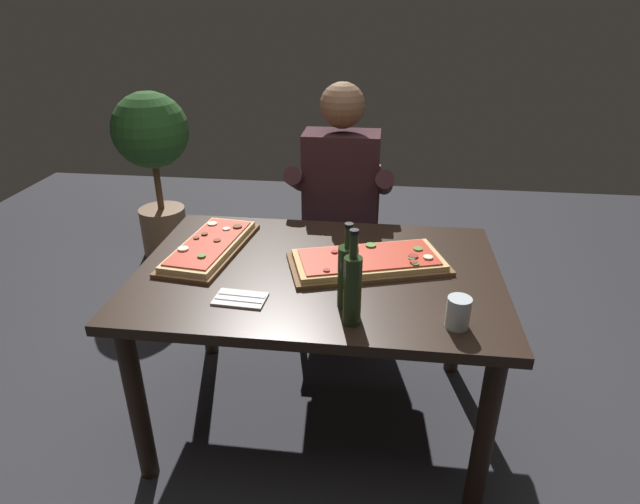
% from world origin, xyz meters
% --- Properties ---
extents(ground_plane, '(6.40, 6.40, 0.00)m').
position_xyz_m(ground_plane, '(0.00, 0.00, 0.00)').
color(ground_plane, '#2D2D33').
extents(dining_table, '(1.40, 0.96, 0.74)m').
position_xyz_m(dining_table, '(0.00, 0.00, 0.64)').
color(dining_table, black).
rests_on(dining_table, ground_plane).
extents(pizza_rectangular_front, '(0.67, 0.46, 0.05)m').
position_xyz_m(pizza_rectangular_front, '(0.19, 0.05, 0.76)').
color(pizza_rectangular_front, brown).
rests_on(pizza_rectangular_front, dining_table).
extents(pizza_rectangular_left, '(0.30, 0.58, 0.05)m').
position_xyz_m(pizza_rectangular_left, '(-0.47, 0.11, 0.76)').
color(pizza_rectangular_left, brown).
rests_on(pizza_rectangular_left, dining_table).
extents(wine_bottle_dark, '(0.07, 0.07, 0.30)m').
position_xyz_m(wine_bottle_dark, '(0.13, -0.25, 0.86)').
color(wine_bottle_dark, '#233819').
rests_on(wine_bottle_dark, dining_table).
extents(oil_bottle_amber, '(0.06, 0.06, 0.33)m').
position_xyz_m(oil_bottle_amber, '(0.15, -0.36, 0.87)').
color(oil_bottle_amber, '#233819').
rests_on(oil_bottle_amber, dining_table).
extents(tumbler_near_camera, '(0.08, 0.08, 0.10)m').
position_xyz_m(tumbler_near_camera, '(0.49, -0.33, 0.79)').
color(tumbler_near_camera, silver).
rests_on(tumbler_near_camera, dining_table).
extents(napkin_cutlery_set, '(0.19, 0.12, 0.01)m').
position_xyz_m(napkin_cutlery_set, '(-0.24, -0.26, 0.74)').
color(napkin_cutlery_set, white).
rests_on(napkin_cutlery_set, dining_table).
extents(diner_chair, '(0.44, 0.44, 0.87)m').
position_xyz_m(diner_chair, '(0.02, 0.86, 0.49)').
color(diner_chair, '#3D2B1E').
rests_on(diner_chair, ground_plane).
extents(seated_diner, '(0.53, 0.41, 1.33)m').
position_xyz_m(seated_diner, '(0.02, 0.74, 0.74)').
color(seated_diner, '#23232D').
rests_on(seated_diner, ground_plane).
extents(potted_plant_corner, '(0.50, 0.50, 1.14)m').
position_xyz_m(potted_plant_corner, '(-1.31, 1.51, 0.74)').
color(potted_plant_corner, '#846042').
rests_on(potted_plant_corner, ground_plane).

